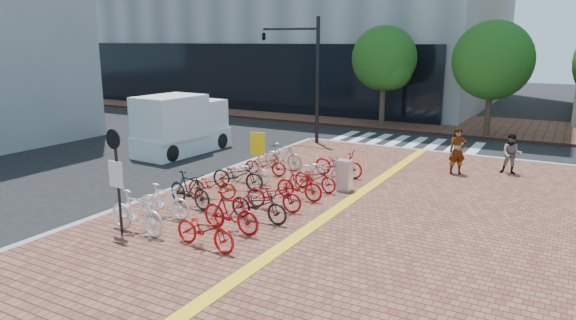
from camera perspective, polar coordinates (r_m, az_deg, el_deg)
The scene contains 30 objects.
ground at distance 15.34m, azimuth -4.33°, elevation -6.81°, with size 120.00×120.00×0.00m, color black.
tactile_strip at distance 10.53m, azimuth -10.49°, elevation -15.89°, with size 0.40×34.00×0.01m, color yellow.
kerb_west at distance 14.83m, azimuth -28.91°, elevation -8.90°, with size 0.25×34.00×0.15m, color gray.
kerb_north at distance 25.04m, azimuth 17.00°, elevation 0.70°, with size 14.00×0.25×0.15m, color gray.
far_sidewalk at distance 34.34m, azimuth 15.40°, elevation 4.05°, with size 70.00×8.00×0.15m, color brown.
crosswalk at distance 27.55m, azimuth 12.83°, elevation 1.90°, with size 7.50×4.00×0.01m.
street_trees at distance 29.62m, azimuth 23.78°, elevation 9.88°, with size 16.20×4.60×6.35m.
bike_0 at distance 14.36m, azimuth -16.48°, elevation -5.63°, with size 0.55×1.95×1.17m, color white.
bike_1 at distance 15.41m, azimuth -13.57°, elevation -4.46°, with size 0.48×1.70×1.02m, color white.
bike_2 at distance 16.22m, azimuth -10.89°, elevation -3.26°, with size 0.53×1.87×1.12m, color black.
bike_3 at distance 17.05m, azimuth -8.45°, elevation -2.74°, with size 0.60×1.72×0.90m, color #B61C0D.
bike_4 at distance 17.91m, azimuth -5.60°, elevation -1.68°, with size 0.68×1.95×1.02m, color black.
bike_5 at distance 18.69m, azimuth -4.28°, elevation -1.26°, with size 0.58×1.66×0.87m, color white.
bike_6 at distance 19.72m, azimuth -2.54°, elevation -0.47°, with size 0.58×1.67×0.88m, color #9E0C0B.
bike_7 at distance 20.66m, azimuth -0.56°, elevation 0.43°, with size 0.49×1.75×1.05m, color #A2A2A6.
bike_8 at distance 13.03m, azimuth -9.20°, elevation -7.62°, with size 0.65×1.88×0.99m, color red.
bike_9 at distance 13.98m, azimuth -6.41°, elevation -5.79°, with size 0.52×1.85×1.11m, color #9D0B13.
bike_10 at distance 14.75m, azimuth -3.26°, elevation -4.96°, with size 0.66×1.89×0.99m, color black.
bike_11 at distance 15.69m, azimuth -1.59°, elevation -3.86°, with size 0.65×1.86×0.98m, color #9F0B19.
bike_12 at distance 16.67m, azimuth 1.26°, elevation -2.79°, with size 0.47×1.67×1.00m, color #A30C0B.
bike_13 at distance 17.74m, azimuth 3.02°, elevation -1.99°, with size 0.59×1.71×0.90m, color #A10B14.
bike_14 at distance 18.65m, azimuth 3.85°, elevation -1.11°, with size 0.65×1.87×0.98m, color #ADAEB2.
bike_15 at distance 19.59m, azimuth 5.63°, elevation -0.39°, with size 0.68×1.95×1.03m, color #A70B11.
pedestrian_a at distance 20.86m, azimuth 18.30°, elevation 0.94°, with size 0.66×0.43×1.81m, color gray.
pedestrian_b at distance 21.67m, azimuth 23.58°, elevation 0.61°, with size 0.76×0.59×1.57m, color #49515D.
utility_box at distance 17.81m, azimuth 6.28°, elevation -1.70°, with size 0.49×0.36×1.07m, color silver.
yellow_sign at distance 18.19m, azimuth -3.33°, elevation 1.26°, with size 0.52×0.19×1.93m.
notice_sign at distance 14.17m, azimuth -18.57°, elevation -0.91°, with size 0.53×0.14×2.86m.
traffic_light_pole at distance 26.32m, azimuth 0.46°, elevation 11.43°, with size 3.34×1.29×6.21m.
box_truck at distance 24.78m, azimuth -11.81°, elevation 3.78°, with size 2.35×4.92×2.78m.
Camera 1 is at (8.02, -11.99, 5.23)m, focal length 32.00 mm.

